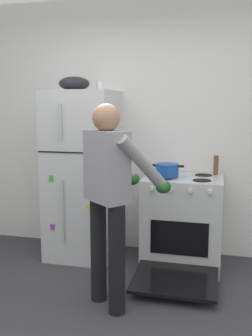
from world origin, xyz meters
TOP-DOWN VIEW (x-y plane):
  - kitchen_wall_back at (0.00, 1.95)m, footprint 6.00×0.10m
  - refrigerator at (-0.55, 1.57)m, footprint 0.68×0.72m
  - stove_range at (0.50, 1.55)m, footprint 0.76×1.21m
  - person_cook at (0.03, 0.61)m, footprint 0.68×0.72m
  - red_pot at (0.34, 1.52)m, footprint 0.33×0.23m
  - coffee_mug at (-0.36, 1.62)m, footprint 0.11×0.08m
  - pepper_mill at (0.80, 1.77)m, footprint 0.05×0.05m
  - mixing_bowl at (-0.63, 1.57)m, footprint 0.31×0.31m

SIDE VIEW (x-z plane):
  - stove_range at x=0.50m, z-range -0.01..0.88m
  - refrigerator at x=-0.55m, z-range 0.00..1.73m
  - person_cook at x=0.03m, z-range 0.16..1.76m
  - red_pot at x=0.34m, z-range 0.90..1.02m
  - pepper_mill at x=0.80m, z-range 0.90..1.09m
  - kitchen_wall_back at x=0.00m, z-range 0.00..2.70m
  - coffee_mug at x=-0.36m, z-range 1.73..1.83m
  - mixing_bowl at x=-0.63m, z-range 1.73..1.87m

